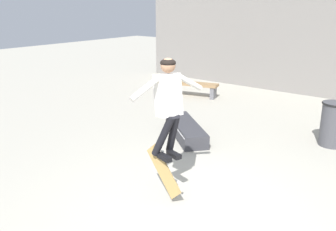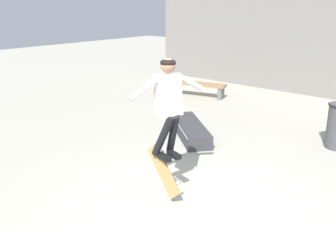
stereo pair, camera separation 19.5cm
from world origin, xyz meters
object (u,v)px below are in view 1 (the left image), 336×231
object	(u,v)px
park_bench	(189,86)
skateboard_flipping	(164,171)
trash_bin	(334,123)
skate_ledge	(186,129)
skater	(168,100)

from	to	relation	value
park_bench	skateboard_flipping	xyz separation A→B (m)	(3.40, -5.39, 0.11)
trash_bin	skateboard_flipping	size ratio (longest dim) A/B	1.24
skate_ledge	skater	xyz separation A→B (m)	(1.36, -2.31, 1.37)
skate_ledge	skater	distance (m)	3.01
skate_ledge	park_bench	bearing A→B (deg)	163.76
trash_bin	park_bench	bearing A→B (deg)	161.75
skater	skateboard_flipping	size ratio (longest dim) A/B	2.01
skate_ledge	skater	size ratio (longest dim) A/B	1.18
skater	skateboard_flipping	distance (m)	1.08
skate_ledge	trash_bin	bearing A→B (deg)	67.18
trash_bin	skateboard_flipping	bearing A→B (deg)	-109.34
skate_ledge	skater	bearing A→B (deg)	-20.38
park_bench	skater	bearing A→B (deg)	-72.30
skateboard_flipping	trash_bin	bearing A→B (deg)	81.79
skate_ledge	trash_bin	size ratio (longest dim) A/B	1.92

